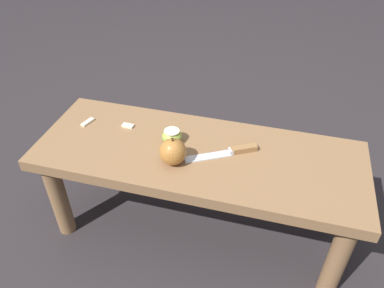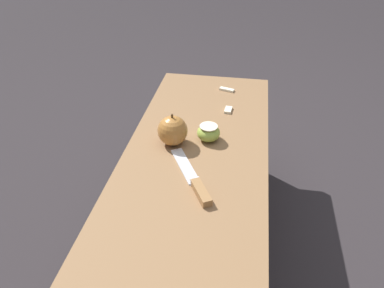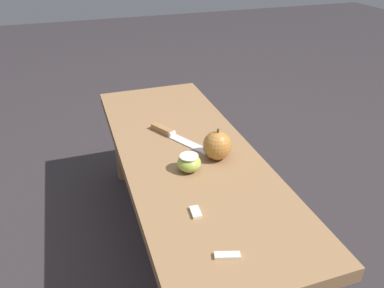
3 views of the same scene
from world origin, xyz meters
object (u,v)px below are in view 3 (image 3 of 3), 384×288
object	(u,v)px
knife	(171,134)
apple_whole	(217,145)
apple_cut	(189,163)
wooden_bench	(187,169)

from	to	relation	value
knife	apple_whole	distance (m)	0.20
apple_whole	apple_cut	world-z (taller)	apple_whole
knife	apple_cut	world-z (taller)	apple_cut
apple_cut	apple_whole	bearing A→B (deg)	109.63
wooden_bench	knife	size ratio (longest dim) A/B	4.80
knife	apple_cut	size ratio (longest dim) A/B	3.37
wooden_bench	apple_cut	xyz separation A→B (m)	(0.10, -0.03, 0.09)
wooden_bench	apple_whole	size ratio (longest dim) A/B	11.26
wooden_bench	apple_cut	distance (m)	0.14
wooden_bench	apple_cut	bearing A→B (deg)	-14.97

